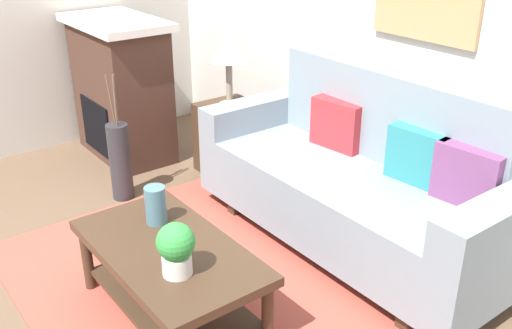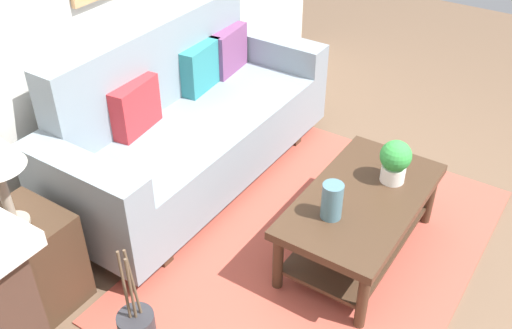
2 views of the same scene
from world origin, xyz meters
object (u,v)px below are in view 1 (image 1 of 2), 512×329
Objects in this scene: table_lamp at (229,50)px; fireplace at (121,88)px; throw_pillow_teal at (418,156)px; floor_vase at (120,162)px; coffee_table at (170,266)px; side_table at (230,139)px; tabletop_vase at (156,205)px; throw_pillow_crimson at (337,124)px; potted_plant_tabletop at (176,248)px; throw_pillow_plum at (467,176)px; couch at (357,181)px.

table_lamp is 1.06m from fireplace.
floor_vase is at bearing -149.92° from throw_pillow_teal.
coffee_table is 0.95× the size of fireplace.
tabletop_vase is at bearing -49.18° from side_table.
table_lamp is (-1.05, 1.21, 0.46)m from tabletop_vase.
floor_vase is at bearing -27.84° from fireplace.
throw_pillow_crimson is 0.33× the size of coffee_table.
throw_pillow_teal is 1.37× the size of potted_plant_tabletop.
throw_pillow_crimson is at bearing 180.00° from throw_pillow_plum.
throw_pillow_crimson is at bearing 90.67° from tabletop_vase.
fireplace is at bearing -148.68° from table_lamp.
coffee_table is (-0.38, -1.42, -0.37)m from throw_pillow_teal.
table_lamp is at bearing -176.12° from throw_pillow_plum.
throw_pillow_teal is at bearing 4.62° from side_table.
table_lamp is (-1.03, -0.14, 0.31)m from throw_pillow_crimson.
fireplace reaches higher than side_table.
couch is 1.47m from table_lamp.
throw_pillow_teal is 0.33m from throw_pillow_plum.
couch is 2.26m from fireplace.
coffee_table is at bearing -19.93° from fireplace.
floor_vase is (-0.10, -0.90, -0.71)m from table_lamp.
tabletop_vase is at bearing -125.47° from throw_pillow_plum.
couch is 3.70× the size of table_lamp.
fireplace is at bearing -160.92° from throw_pillow_crimson.
throw_pillow_crimson is 0.98m from throw_pillow_plum.
throw_pillow_crimson is 1.49m from coffee_table.
fireplace reaches higher than table_lamp.
throw_pillow_crimson reaches higher than coffee_table.
potted_plant_tabletop reaches higher than floor_vase.
fireplace is at bearing -148.68° from side_table.
throw_pillow_teal is 0.63× the size of table_lamp.
throw_pillow_crimson is 1.72× the size of tabletop_vase.
throw_pillow_plum reaches higher than side_table.
coffee_table is (-0.71, -1.42, -0.37)m from throw_pillow_plum.
floor_vase is at bearing 164.58° from coffee_table.
floor_vase is at bearing 164.80° from tabletop_vase.
tabletop_vase is 0.18× the size of fireplace.
throw_pillow_teal is 0.64× the size of side_table.
throw_pillow_teal is 0.33× the size of coffee_table.
couch is at bearing -158.73° from throw_pillow_teal.
coffee_table is 1.93× the size of table_lamp.
throw_pillow_crimson is at bearing 7.51° from table_lamp.
throw_pillow_crimson is 0.63× the size of table_lamp.
throw_pillow_teal is 1.00× the size of throw_pillow_plum.
throw_pillow_plum is 1.72× the size of tabletop_vase.
throw_pillow_plum reaches higher than tabletop_vase.
table_lamp is at bearing 138.21° from potted_plant_tabletop.
tabletop_vase is at bearing 163.59° from coffee_table.
potted_plant_tabletop is 1.72m from floor_vase.
potted_plant_tabletop is 2.51m from fireplace.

